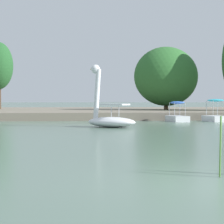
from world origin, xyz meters
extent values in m
cube|color=slate|center=(0.00, 36.75, 0.30)|extent=(142.85, 25.90, 0.60)
ellipsoid|color=white|center=(-0.78, 16.36, 0.29)|extent=(3.23, 2.77, 0.58)
cylinder|color=white|center=(-1.57, 16.85, 1.89)|extent=(0.56, 0.49, 2.86)
sphere|color=white|center=(-1.65, 16.90, 3.31)|extent=(0.71, 0.71, 0.52)
cone|color=yellow|center=(-1.83, 17.01, 3.31)|extent=(0.42, 0.41, 0.28)
cube|color=white|center=(-0.58, 16.24, 1.29)|extent=(1.74, 1.64, 0.08)
cylinder|color=silver|center=(-0.33, 16.66, 0.94)|extent=(0.04, 0.04, 0.70)
cylinder|color=silver|center=(-0.84, 15.83, 0.94)|extent=(0.04, 0.04, 0.70)
cube|color=white|center=(4.50, 22.46, 0.20)|extent=(1.37, 2.24, 0.41)
ellipsoid|color=blue|center=(4.50, 22.46, 1.36)|extent=(1.17, 1.37, 0.20)
cylinder|color=#B7B7BF|center=(4.04, 22.89, 0.88)|extent=(0.04, 0.04, 0.95)
cylinder|color=#B7B7BF|center=(4.83, 23.00, 0.88)|extent=(0.04, 0.04, 0.95)
cylinder|color=#B7B7BF|center=(4.17, 21.91, 0.88)|extent=(0.04, 0.04, 0.95)
cylinder|color=#B7B7BF|center=(4.97, 22.02, 0.88)|extent=(0.04, 0.04, 0.95)
cube|color=white|center=(7.30, 22.41, 0.20)|extent=(1.52, 2.24, 0.40)
ellipsoid|color=#2DB7D1|center=(7.30, 22.41, 1.52)|extent=(1.33, 1.46, 0.20)
cylinder|color=#B7B7BF|center=(6.77, 22.85, 0.96)|extent=(0.04, 0.04, 1.12)
cylinder|color=#B7B7BF|center=(7.67, 22.99, 0.96)|extent=(0.04, 0.04, 1.12)
cylinder|color=#B7B7BF|center=(6.93, 21.82, 0.96)|extent=(0.04, 0.04, 1.12)
cylinder|color=#4C3823|center=(6.16, 33.74, 2.47)|extent=(0.43, 0.43, 3.75)
ellipsoid|color=#2D662D|center=(6.16, 33.74, 3.87)|extent=(8.85, 8.60, 5.81)
cylinder|color=#4C7F33|center=(0.04, 0.83, 0.61)|extent=(0.10, 0.17, 1.21)
camera|label=1|loc=(-2.87, -7.36, 1.53)|focal=67.83mm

